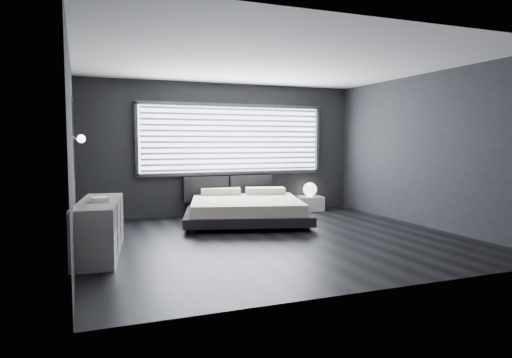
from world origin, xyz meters
name	(u,v)px	position (x,y,z in m)	size (l,w,h in m)	color
room	(275,152)	(0.00, 0.00, 1.40)	(6.04, 6.00, 2.80)	black
window	(234,139)	(0.20, 2.70, 1.61)	(4.14, 0.09, 1.52)	white
headboard	(229,188)	(0.06, 2.64, 0.57)	(1.96, 0.16, 0.52)	black
sconce_near	(81,139)	(-2.88, 0.05, 1.60)	(0.18, 0.11, 0.11)	silver
sconce_far	(81,139)	(-2.88, 0.65, 1.60)	(0.18, 0.11, 0.11)	silver
wall_art_upper	(73,118)	(-2.98, -0.55, 1.85)	(0.01, 0.48, 0.48)	#47474C
wall_art_lower	(74,156)	(-2.98, -0.30, 1.38)	(0.01, 0.48, 0.48)	#47474C
bed	(246,208)	(0.07, 1.59, 0.28)	(2.79, 2.72, 0.59)	black
nightstand	(310,203)	(1.95, 2.50, 0.16)	(0.56, 0.46, 0.32)	silver
orb_lamp	(310,189)	(1.95, 2.49, 0.48)	(0.31, 0.31, 0.31)	white
dresser	(100,228)	(-2.68, -0.07, 0.37)	(0.79, 1.93, 0.75)	silver
book_stack	(99,200)	(-2.68, -0.19, 0.78)	(0.25, 0.33, 0.07)	white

